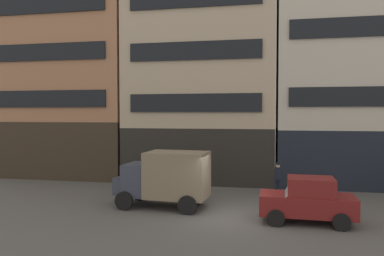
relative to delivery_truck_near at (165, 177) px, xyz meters
name	(u,v)px	position (x,y,z in m)	size (l,w,h in m)	color
ground_plane	(229,216)	(3.06, -0.88, -1.42)	(120.00, 120.00, 0.00)	#4C4947
building_far_left	(70,81)	(-9.30, 8.01, 5.35)	(9.95, 5.80, 13.45)	#33281E
building_center_left	(202,79)	(0.35, 8.01, 5.29)	(10.07, 5.80, 13.34)	black
building_center_right	(336,60)	(8.90, 8.01, 6.33)	(7.73, 5.80, 15.41)	black
delivery_truck_near	(165,177)	(0.00, 0.00, 0.00)	(4.45, 2.36, 2.62)	#333847
sedan_dark	(308,200)	(6.26, -1.26, -0.51)	(3.75, 1.97, 1.83)	maroon
pedestrian_officer	(278,177)	(5.24, 3.58, -0.44)	(0.40, 0.40, 1.79)	black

